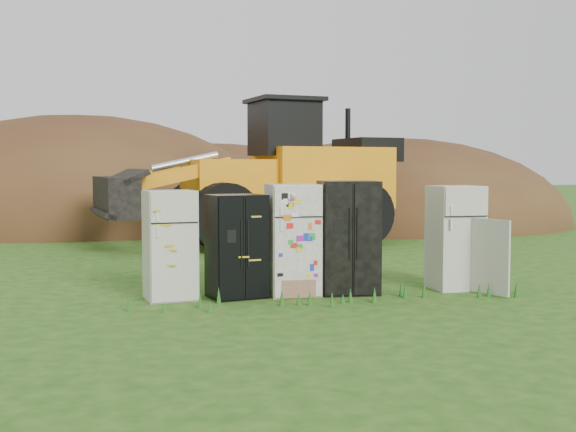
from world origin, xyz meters
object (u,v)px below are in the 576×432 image
Objects in this scene: fridge_dark_mid at (348,237)px; fridge_open_door at (455,237)px; wheel_loader at (250,172)px; fridge_black_side at (237,246)px; fridge_sticker at (293,240)px; fridge_leftmost at (170,245)px.

fridge_open_door is (1.93, 0.03, -0.05)m from fridge_dark_mid.
fridge_black_side is at bearing -110.64° from wheel_loader.
fridge_black_side is at bearing 178.33° from fridge_open_door.
wheel_loader is (0.45, 7.47, 1.06)m from fridge_sticker.
fridge_black_side is at bearing -174.70° from fridge_dark_mid.
fridge_sticker is 0.22× the size of wheel_loader.
fridge_open_door is at bearing -9.32° from fridge_leftmost.
fridge_leftmost is 1.06m from fridge_black_side.
fridge_leftmost is 1.04× the size of fridge_black_side.
fridge_open_door is (2.86, -0.02, -0.02)m from fridge_sticker.
wheel_loader is at bearing 98.72° from fridge_dark_mid.
fridge_dark_mid is 0.23× the size of wheel_loader.
fridge_leftmost is 7.93m from wheel_loader.
fridge_black_side is 0.93× the size of fridge_open_door.
fridge_black_side is 0.95m from fridge_sticker.
fridge_open_door reaches higher than fridge_black_side.
fridge_sticker is 7.56m from wheel_loader.
fridge_sticker reaches higher than fridge_black_side.
fridge_open_door is at bearing -82.33° from wheel_loader.
fridge_sticker reaches higher than fridge_open_door.
fridge_dark_mid reaches higher than fridge_black_side.
fridge_sticker is 2.86m from fridge_open_door.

